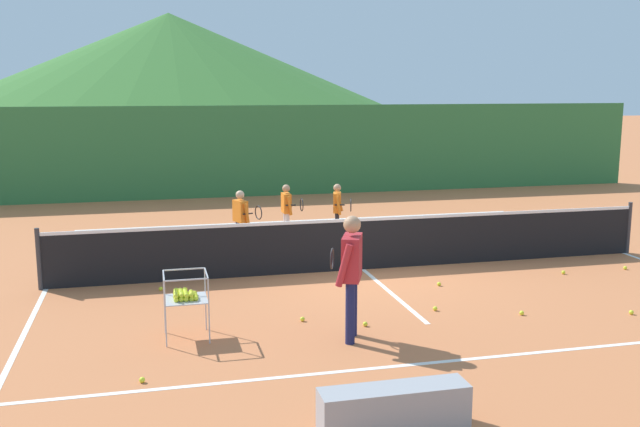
{
  "coord_description": "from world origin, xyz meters",
  "views": [
    {
      "loc": [
        -3.8,
        -12.29,
        3.36
      ],
      "look_at": [
        -0.73,
        0.36,
        1.03
      ],
      "focal_mm": 39.94,
      "sensor_mm": 36.0,
      "label": 1
    }
  ],
  "objects_px": {
    "tennis_ball_7": "(435,309)",
    "tennis_ball_8": "(302,319)",
    "courtside_bench": "(394,409)",
    "tennis_ball_10": "(365,324)",
    "student_1": "(287,207)",
    "tennis_net": "(363,243)",
    "tennis_ball_3": "(439,284)",
    "student_2": "(338,206)",
    "tennis_ball_11": "(142,380)",
    "ball_cart": "(185,296)",
    "tennis_ball_6": "(625,268)",
    "tennis_ball_1": "(522,313)",
    "student_0": "(241,215)",
    "instructor": "(351,266)",
    "tennis_ball_2": "(161,289)",
    "tennis_ball_9": "(563,272)",
    "tennis_ball_0": "(631,312)"
  },
  "relations": [
    {
      "from": "student_0",
      "to": "student_2",
      "type": "xyz_separation_m",
      "value": [
        2.24,
        0.74,
        -0.02
      ]
    },
    {
      "from": "tennis_ball_7",
      "to": "instructor",
      "type": "bearing_deg",
      "value": -151.01
    },
    {
      "from": "student_0",
      "to": "tennis_ball_2",
      "type": "relative_size",
      "value": 18.84
    },
    {
      "from": "tennis_net",
      "to": "tennis_ball_6",
      "type": "distance_m",
      "value": 4.9
    },
    {
      "from": "student_2",
      "to": "courtside_bench",
      "type": "bearing_deg",
      "value": -101.49
    },
    {
      "from": "tennis_ball_9",
      "to": "tennis_ball_6",
      "type": "bearing_deg",
      "value": 0.95
    },
    {
      "from": "student_1",
      "to": "tennis_ball_1",
      "type": "bearing_deg",
      "value": -68.44
    },
    {
      "from": "tennis_net",
      "to": "student_1",
      "type": "relative_size",
      "value": 9.2
    },
    {
      "from": "tennis_ball_7",
      "to": "tennis_ball_9",
      "type": "height_order",
      "value": "same"
    },
    {
      "from": "tennis_ball_1",
      "to": "tennis_ball_11",
      "type": "xyz_separation_m",
      "value": [
        -5.49,
        -1.19,
        0.0
      ]
    },
    {
      "from": "instructor",
      "to": "student_2",
      "type": "relative_size",
      "value": 1.36
    },
    {
      "from": "student_1",
      "to": "tennis_ball_11",
      "type": "height_order",
      "value": "student_1"
    },
    {
      "from": "student_2",
      "to": "tennis_ball_11",
      "type": "bearing_deg",
      "value": -121.07
    },
    {
      "from": "tennis_ball_3",
      "to": "tennis_net",
      "type": "bearing_deg",
      "value": 124.4
    },
    {
      "from": "tennis_ball_2",
      "to": "courtside_bench",
      "type": "distance_m",
      "value": 5.95
    },
    {
      "from": "student_0",
      "to": "tennis_ball_0",
      "type": "height_order",
      "value": "student_0"
    },
    {
      "from": "tennis_ball_6",
      "to": "tennis_ball_7",
      "type": "height_order",
      "value": "same"
    },
    {
      "from": "student_1",
      "to": "tennis_ball_6",
      "type": "height_order",
      "value": "student_1"
    },
    {
      "from": "student_2",
      "to": "student_0",
      "type": "bearing_deg",
      "value": -161.78
    },
    {
      "from": "tennis_ball_10",
      "to": "student_1",
      "type": "bearing_deg",
      "value": 89.68
    },
    {
      "from": "instructor",
      "to": "tennis_ball_6",
      "type": "bearing_deg",
      "value": 21.38
    },
    {
      "from": "tennis_ball_2",
      "to": "student_2",
      "type": "bearing_deg",
      "value": 39.3
    },
    {
      "from": "tennis_ball_1",
      "to": "tennis_ball_7",
      "type": "distance_m",
      "value": 1.27
    },
    {
      "from": "tennis_ball_7",
      "to": "tennis_ball_8",
      "type": "relative_size",
      "value": 1.0
    },
    {
      "from": "tennis_ball_3",
      "to": "tennis_ball_8",
      "type": "bearing_deg",
      "value": -154.6
    },
    {
      "from": "tennis_ball_0",
      "to": "tennis_ball_2",
      "type": "xyz_separation_m",
      "value": [
        -6.81,
        2.94,
        0.0
      ]
    },
    {
      "from": "ball_cart",
      "to": "tennis_ball_9",
      "type": "relative_size",
      "value": 13.22
    },
    {
      "from": "tennis_ball_0",
      "to": "student_2",
      "type": "bearing_deg",
      "value": 115.18
    },
    {
      "from": "tennis_net",
      "to": "student_2",
      "type": "xyz_separation_m",
      "value": [
        0.23,
        2.66,
        0.25
      ]
    },
    {
      "from": "instructor",
      "to": "ball_cart",
      "type": "xyz_separation_m",
      "value": [
        -2.15,
        0.56,
        -0.42
      ]
    },
    {
      "from": "ball_cart",
      "to": "tennis_ball_6",
      "type": "distance_m",
      "value": 8.35
    },
    {
      "from": "tennis_ball_2",
      "to": "instructor",
      "type": "bearing_deg",
      "value": -50.53
    },
    {
      "from": "student_0",
      "to": "tennis_ball_10",
      "type": "bearing_deg",
      "value": -77.49
    },
    {
      "from": "tennis_ball_0",
      "to": "student_1",
      "type": "bearing_deg",
      "value": 121.98
    },
    {
      "from": "tennis_ball_3",
      "to": "instructor",
      "type": "bearing_deg",
      "value": -135.66
    },
    {
      "from": "ball_cart",
      "to": "tennis_ball_3",
      "type": "relative_size",
      "value": 13.22
    },
    {
      "from": "tennis_ball_1",
      "to": "student_0",
      "type": "bearing_deg",
      "value": 124.85
    },
    {
      "from": "student_2",
      "to": "tennis_ball_3",
      "type": "bearing_deg",
      "value": -80.0
    },
    {
      "from": "courtside_bench",
      "to": "tennis_ball_1",
      "type": "bearing_deg",
      "value": 44.1
    },
    {
      "from": "student_1",
      "to": "tennis_ball_11",
      "type": "distance_m",
      "value": 7.89
    },
    {
      "from": "tennis_net",
      "to": "tennis_ball_3",
      "type": "distance_m",
      "value": 1.73
    },
    {
      "from": "ball_cart",
      "to": "tennis_ball_1",
      "type": "relative_size",
      "value": 13.22
    },
    {
      "from": "student_2",
      "to": "tennis_ball_3",
      "type": "xyz_separation_m",
      "value": [
        0.71,
        -4.03,
        -0.72
      ]
    },
    {
      "from": "instructor",
      "to": "tennis_ball_11",
      "type": "bearing_deg",
      "value": -163.44
    },
    {
      "from": "tennis_ball_8",
      "to": "instructor",
      "type": "bearing_deg",
      "value": -61.54
    },
    {
      "from": "student_2",
      "to": "tennis_ball_2",
      "type": "distance_m",
      "value": 5.11
    },
    {
      "from": "ball_cart",
      "to": "tennis_ball_11",
      "type": "bearing_deg",
      "value": -112.76
    },
    {
      "from": "tennis_ball_8",
      "to": "tennis_ball_2",
      "type": "bearing_deg",
      "value": 133.28
    },
    {
      "from": "courtside_bench",
      "to": "tennis_ball_8",
      "type": "bearing_deg",
      "value": 92.83
    },
    {
      "from": "courtside_bench",
      "to": "student_2",
      "type": "bearing_deg",
      "value": 78.51
    }
  ]
}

